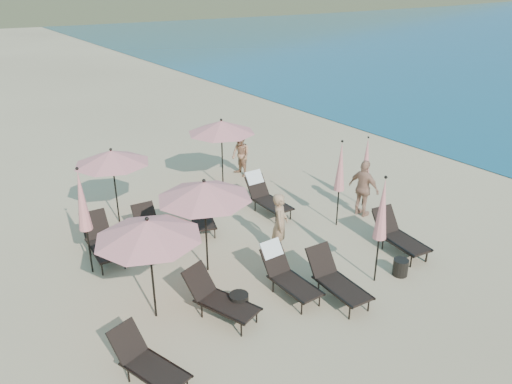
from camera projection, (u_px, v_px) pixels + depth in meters
ground at (334, 280)px, 12.33m from camera, size 800.00×800.00×0.00m
lounger_0 at (147, 361)px, 9.12m from camera, size 1.09×1.73×0.93m
lounger_1 at (219, 298)px, 10.86m from camera, size 1.22×1.87×1.01m
lounger_2 at (286, 273)px, 11.67m from camera, size 0.67×1.75×1.08m
lounger_3 at (336, 279)px, 11.52m from camera, size 0.78×1.81×1.02m
lounger_4 at (398, 234)px, 13.50m from camera, size 0.90×1.84×1.01m
lounger_5 at (398, 236)px, 13.45m from camera, size 0.83×1.78×0.99m
lounger_6 at (102, 241)px, 13.14m from camera, size 0.79×1.87×1.06m
lounger_7 at (152, 229)px, 13.80m from camera, size 0.76×1.75×0.98m
lounger_8 at (201, 214)px, 14.72m from camera, size 1.10×1.71×0.92m
lounger_9 at (265, 195)px, 15.73m from camera, size 0.69×1.85×1.15m
umbrella_open_0 at (148, 229)px, 10.17m from camera, size 2.27×2.27×2.44m
umbrella_open_1 at (204, 190)px, 11.87m from camera, size 2.33×2.33×2.51m
umbrella_open_2 at (112, 157)px, 14.40m from camera, size 2.20×2.20×2.37m
umbrella_open_3 at (221, 127)px, 16.86m from camera, size 2.32×2.32×2.50m
umbrella_closed_0 at (382, 210)px, 11.53m from camera, size 0.33×0.33×2.79m
umbrella_closed_1 at (366, 158)px, 15.69m from camera, size 0.27×0.27×2.35m
umbrella_closed_2 at (82, 201)px, 11.89m from camera, size 0.33×0.33×2.84m
umbrella_closed_3 at (340, 167)px, 14.31m from camera, size 0.31×0.31×2.67m
side_table_0 at (239, 304)px, 11.05m from camera, size 0.44×0.44×0.48m
side_table_1 at (400, 267)px, 12.46m from camera, size 0.38×0.38×0.43m
beachgoer_a at (280, 224)px, 13.20m from camera, size 0.74×0.75×1.74m
beachgoer_b at (241, 155)px, 18.47m from camera, size 0.63×0.79×1.59m
beachgoer_c at (364, 188)px, 15.32m from camera, size 0.61×1.12×1.80m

